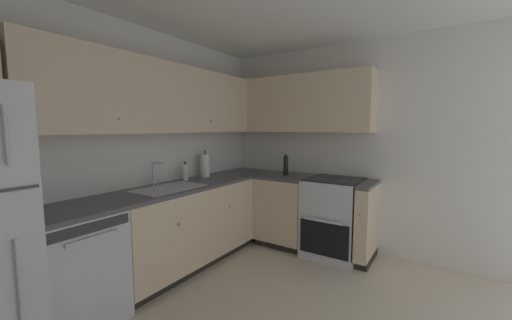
{
  "coord_description": "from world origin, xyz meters",
  "views": [
    {
      "loc": [
        -1.74,
        -0.94,
        1.48
      ],
      "look_at": [
        0.99,
        0.84,
        1.14
      ],
      "focal_mm": 20.92,
      "sensor_mm": 36.0,
      "label": 1
    }
  ],
  "objects_px": {
    "dishwasher": "(73,269)",
    "oven_range": "(334,217)",
    "oil_bottle": "(286,165)",
    "soap_bottle": "(185,172)",
    "paper_towel_roll": "(205,165)"
  },
  "relations": [
    {
      "from": "oil_bottle",
      "to": "paper_towel_roll",
      "type": "bearing_deg",
      "value": 130.14
    },
    {
      "from": "oil_bottle",
      "to": "oven_range",
      "type": "bearing_deg",
      "value": -88.26
    },
    {
      "from": "dishwasher",
      "to": "soap_bottle",
      "type": "height_order",
      "value": "soap_bottle"
    },
    {
      "from": "oven_range",
      "to": "oil_bottle",
      "type": "height_order",
      "value": "oil_bottle"
    },
    {
      "from": "oven_range",
      "to": "oil_bottle",
      "type": "xyz_separation_m",
      "value": [
        -0.02,
        0.63,
        0.56
      ]
    },
    {
      "from": "dishwasher",
      "to": "oven_range",
      "type": "distance_m",
      "value": 2.61
    },
    {
      "from": "soap_bottle",
      "to": "oil_bottle",
      "type": "height_order",
      "value": "oil_bottle"
    },
    {
      "from": "soap_bottle",
      "to": "oil_bottle",
      "type": "relative_size",
      "value": 0.81
    },
    {
      "from": "dishwasher",
      "to": "soap_bottle",
      "type": "bearing_deg",
      "value": 7.74
    },
    {
      "from": "oil_bottle",
      "to": "soap_bottle",
      "type": "bearing_deg",
      "value": 140.48
    },
    {
      "from": "oven_range",
      "to": "paper_towel_roll",
      "type": "bearing_deg",
      "value": 115.53
    },
    {
      "from": "oven_range",
      "to": "oil_bottle",
      "type": "relative_size",
      "value": 3.96
    },
    {
      "from": "dishwasher",
      "to": "soap_bottle",
      "type": "xyz_separation_m",
      "value": [
        1.33,
        0.18,
        0.56
      ]
    },
    {
      "from": "dishwasher",
      "to": "soap_bottle",
      "type": "distance_m",
      "value": 1.45
    },
    {
      "from": "paper_towel_roll",
      "to": "oil_bottle",
      "type": "height_order",
      "value": "paper_towel_roll"
    }
  ]
}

